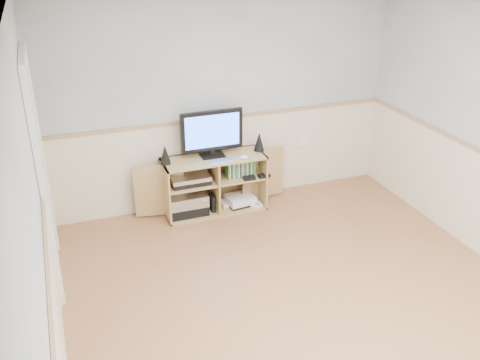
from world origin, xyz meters
name	(u,v)px	position (x,y,z in m)	size (l,w,h in m)	color
room	(304,177)	(-0.06, 0.12, 1.22)	(4.04, 4.54, 2.54)	tan
media_cabinet	(213,182)	(-0.21, 2.06, 0.33)	(1.79, 0.43, 0.65)	tan
monitor	(212,132)	(-0.21, 2.05, 0.94)	(0.70, 0.18, 0.53)	black
speaker_left	(165,154)	(-0.74, 2.03, 0.76)	(0.12, 0.12, 0.22)	black
speaker_right	(259,142)	(0.34, 2.03, 0.76)	(0.12, 0.12, 0.22)	black
keyboard	(224,161)	(-0.14, 1.87, 0.66)	(0.28, 0.11, 0.01)	white
mouse	(244,157)	(0.10, 1.87, 0.67)	(0.10, 0.06, 0.04)	white
av_components	(188,197)	(-0.52, 2.00, 0.22)	(0.52, 0.32, 0.47)	black
game_consoles	(239,200)	(0.09, 1.99, 0.07)	(0.46, 0.30, 0.11)	white
game_cases	(240,168)	(0.10, 1.99, 0.48)	(0.33, 0.14, 0.19)	#3F8C3F
wall_outlet	(303,141)	(1.00, 2.23, 0.60)	(0.12, 0.03, 0.12)	white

